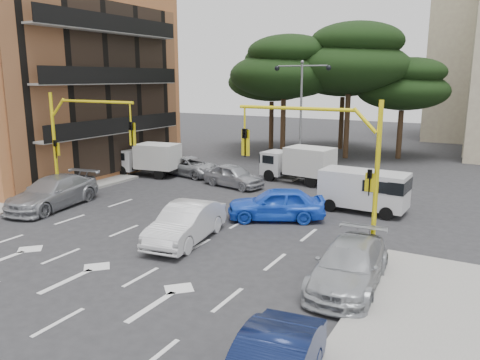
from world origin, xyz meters
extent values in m
plane|color=#28282B|center=(0.00, 0.00, 0.00)|extent=(120.00, 120.00, 0.00)
cube|color=gray|center=(0.00, 16.00, 0.07)|extent=(1.40, 6.00, 0.15)
cube|color=#AF6737|center=(-18.00, 8.00, 6.50)|extent=(15.00, 16.00, 13.00)
cube|color=black|center=(-10.44, 8.00, 6.00)|extent=(0.12, 14.72, 11.20)
cube|color=black|center=(9.94, 32.00, 8.50)|extent=(0.12, 11.04, 16.20)
cube|color=black|center=(4.94, 44.00, 7.50)|extent=(0.12, 11.04, 14.20)
cylinder|color=#382616|center=(-4.00, 22.00, 2.48)|extent=(0.44, 0.44, 4.95)
ellipsoid|color=black|center=(-4.00, 22.00, 6.93)|extent=(9.15, 9.15, 3.87)
ellipsoid|color=black|center=(-3.40, 21.60, 8.80)|extent=(6.86, 6.86, 2.86)
ellipsoid|color=black|center=(-4.50, 22.30, 8.25)|extent=(6.07, 6.07, 2.64)
cylinder|color=#382616|center=(1.00, 24.00, 2.70)|extent=(0.44, 0.44, 5.40)
ellipsoid|color=black|center=(1.00, 24.00, 7.56)|extent=(9.98, 9.98, 4.22)
ellipsoid|color=black|center=(1.60, 23.60, 9.60)|extent=(7.49, 7.49, 3.12)
ellipsoid|color=black|center=(0.50, 24.30, 9.00)|extent=(6.62, 6.62, 2.88)
cylinder|color=#382616|center=(-7.00, 26.00, 2.25)|extent=(0.44, 0.44, 4.50)
ellipsoid|color=black|center=(-7.00, 26.00, 6.30)|extent=(8.32, 8.32, 3.52)
ellipsoid|color=black|center=(-6.40, 25.60, 8.00)|extent=(6.24, 6.24, 2.60)
ellipsoid|color=black|center=(-7.50, 26.30, 7.50)|extent=(5.52, 5.52, 2.40)
cylinder|color=#382616|center=(5.00, 26.00, 2.02)|extent=(0.44, 0.44, 4.05)
ellipsoid|color=black|center=(5.00, 26.00, 5.67)|extent=(7.49, 7.49, 3.17)
ellipsoid|color=black|center=(5.60, 25.60, 7.20)|extent=(5.62, 5.62, 2.34)
ellipsoid|color=black|center=(4.50, 26.30, 6.75)|extent=(4.97, 4.97, 2.16)
cylinder|color=#382616|center=(-1.00, 29.00, 2.48)|extent=(0.44, 0.44, 4.95)
ellipsoid|color=black|center=(-1.00, 29.00, 6.93)|extent=(9.15, 9.15, 3.87)
ellipsoid|color=black|center=(-0.40, 28.60, 8.80)|extent=(6.86, 6.86, 2.86)
ellipsoid|color=black|center=(-1.50, 29.30, 8.25)|extent=(6.07, 6.07, 2.64)
cylinder|color=yellow|center=(8.60, 2.00, 3.00)|extent=(0.18, 0.18, 6.00)
cylinder|color=yellow|center=(8.05, 2.00, 5.25)|extent=(0.95, 0.14, 0.95)
cylinder|color=yellow|center=(5.30, 2.00, 5.60)|extent=(4.80, 0.14, 0.14)
cylinder|color=yellow|center=(3.10, 2.00, 5.15)|extent=(0.08, 0.08, 0.90)
imported|color=black|center=(3.10, 2.00, 4.10)|extent=(0.20, 0.24, 1.20)
cube|color=yellow|center=(3.10, 2.08, 4.10)|extent=(0.36, 0.06, 1.10)
imported|color=black|center=(8.38, 1.85, 3.00)|extent=(0.16, 0.20, 1.00)
cube|color=yellow|center=(8.38, 1.95, 3.00)|extent=(0.35, 0.08, 0.70)
cylinder|color=yellow|center=(-8.60, 2.00, 3.00)|extent=(0.18, 0.18, 6.00)
cylinder|color=yellow|center=(-8.05, 2.00, 5.25)|extent=(0.95, 0.14, 0.95)
cylinder|color=yellow|center=(-5.30, 2.00, 5.60)|extent=(4.80, 0.14, 0.14)
cylinder|color=yellow|center=(-3.10, 2.00, 5.15)|extent=(0.08, 0.08, 0.90)
imported|color=black|center=(-3.10, 2.00, 4.10)|extent=(0.20, 0.24, 1.20)
cube|color=yellow|center=(-3.10, 2.08, 4.10)|extent=(0.36, 0.06, 1.10)
imported|color=black|center=(-8.38, 1.85, 3.00)|extent=(0.16, 0.20, 1.00)
cube|color=yellow|center=(-8.38, 1.95, 3.00)|extent=(0.35, 0.08, 0.70)
cylinder|color=slate|center=(0.00, 16.00, 3.90)|extent=(0.16, 0.16, 7.50)
cylinder|color=slate|center=(-0.90, 16.00, 7.55)|extent=(1.80, 0.10, 0.10)
sphere|color=black|center=(-1.90, 16.00, 7.40)|extent=(0.36, 0.36, 0.36)
cylinder|color=slate|center=(0.90, 16.00, 7.55)|extent=(1.80, 0.10, 0.10)
sphere|color=black|center=(1.90, 16.00, 7.40)|extent=(0.36, 0.36, 0.36)
sphere|color=slate|center=(0.00, 16.00, 7.80)|extent=(0.24, 0.24, 0.24)
imported|color=silver|center=(1.25, 0.26, 0.80)|extent=(2.38, 5.03, 1.59)
imported|color=blue|center=(3.27, 4.90, 0.80)|extent=(5.02, 3.80, 1.59)
imported|color=#95979C|center=(-8.00, 1.14, 0.81)|extent=(3.10, 5.90, 1.63)
imported|color=#979A9F|center=(-6.34, 11.50, 0.65)|extent=(4.97, 2.91, 1.30)
imported|color=#AAACB3|center=(-2.03, 9.97, 0.71)|extent=(4.41, 2.48, 1.42)
imported|color=#A8ACB0|center=(8.49, -0.69, 0.73)|extent=(2.40, 5.18, 1.47)
camera|label=1|loc=(12.35, -15.03, 6.78)|focal=35.00mm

